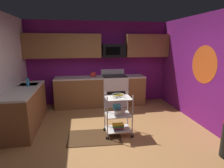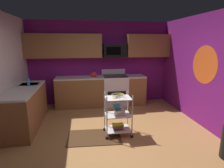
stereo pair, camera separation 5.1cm
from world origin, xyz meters
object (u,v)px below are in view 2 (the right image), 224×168
object	(u,v)px
mixing_bowl_large	(120,112)
kettle	(94,74)
book_stack	(118,126)
rolling_cart	(118,115)
fruit_bowl	(118,95)
dish_soap_bottle	(28,82)
oven_range	(115,90)
mixing_bowl_small	(117,107)
microwave	(114,51)

from	to	relation	value
mixing_bowl_large	kettle	size ratio (longest dim) A/B	0.95
mixing_bowl_large	book_stack	xyz separation A→B (m)	(-0.04, 0.00, -0.34)
rolling_cart	fruit_bowl	xyz separation A→B (m)	(0.00, 0.00, 0.42)
dish_soap_bottle	oven_range	bearing A→B (deg)	23.72
rolling_cart	mixing_bowl_small	size ratio (longest dim) A/B	5.03
fruit_bowl	kettle	distance (m)	2.03
rolling_cart	kettle	world-z (taller)	kettle
rolling_cart	book_stack	world-z (taller)	rolling_cart
kettle	mixing_bowl_small	bearing A→B (deg)	-79.79
fruit_bowl	mixing_bowl_large	bearing A→B (deg)	-0.00
mixing_bowl_small	kettle	distance (m)	2.02
kettle	fruit_bowl	bearing A→B (deg)	-79.52
oven_range	rolling_cart	xyz separation A→B (m)	(-0.29, -1.99, -0.03)
mixing_bowl_large	book_stack	size ratio (longest dim) A/B	0.99
book_stack	microwave	bearing A→B (deg)	82.06
oven_range	kettle	world-z (taller)	kettle
oven_range	fruit_bowl	distance (m)	2.05
oven_range	rolling_cart	size ratio (longest dim) A/B	1.20
microwave	fruit_bowl	xyz separation A→B (m)	(-0.29, -2.10, -0.82)
fruit_bowl	mixing_bowl_small	world-z (taller)	fruit_bowl
fruit_bowl	mixing_bowl_small	bearing A→B (deg)	112.72
mixing_bowl_small	book_stack	distance (m)	0.44
rolling_cart	mixing_bowl_small	bearing A→B (deg)	112.72
mixing_bowl_large	mixing_bowl_small	bearing A→B (deg)	143.76
oven_range	mixing_bowl_large	bearing A→B (deg)	-97.30
microwave	rolling_cart	xyz separation A→B (m)	(-0.29, -2.10, -1.25)
book_stack	dish_soap_bottle	world-z (taller)	dish_soap_bottle
fruit_bowl	mixing_bowl_small	size ratio (longest dim) A/B	1.49
fruit_bowl	mixing_bowl_large	size ratio (longest dim) A/B	1.08
book_stack	oven_range	bearing A→B (deg)	81.64
microwave	book_stack	size ratio (longest dim) A/B	2.75
oven_range	mixing_bowl_small	bearing A→B (deg)	-99.01
kettle	dish_soap_bottle	distance (m)	1.92
rolling_cart	mixing_bowl_large	bearing A→B (deg)	-0.00
mixing_bowl_small	oven_range	bearing A→B (deg)	80.99
oven_range	dish_soap_bottle	bearing A→B (deg)	-156.28
oven_range	kettle	bearing A→B (deg)	-179.67
dish_soap_bottle	mixing_bowl_small	bearing A→B (deg)	-25.44
rolling_cart	kettle	bearing A→B (deg)	100.48
kettle	oven_range	bearing A→B (deg)	0.33
fruit_bowl	kettle	world-z (taller)	kettle
kettle	dish_soap_bottle	world-z (taller)	kettle
mixing_bowl_small	kettle	world-z (taller)	kettle
book_stack	kettle	bearing A→B (deg)	100.48
fruit_bowl	dish_soap_bottle	world-z (taller)	dish_soap_bottle
microwave	rolling_cart	world-z (taller)	microwave
microwave	mixing_bowl_large	xyz separation A→B (m)	(-0.25, -2.10, -1.18)
mixing_bowl_small	dish_soap_bottle	distance (m)	2.24
book_stack	kettle	size ratio (longest dim) A/B	0.96
rolling_cart	dish_soap_bottle	xyz separation A→B (m)	(-2.00, 0.99, 0.57)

